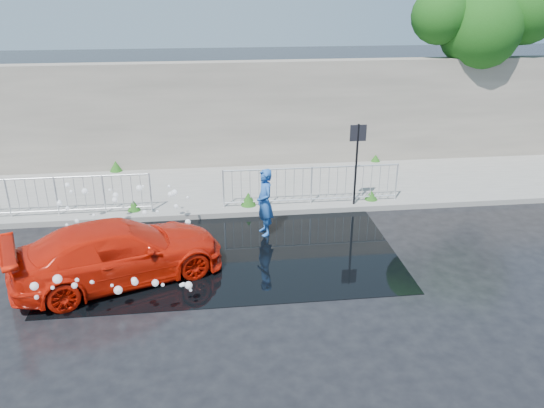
% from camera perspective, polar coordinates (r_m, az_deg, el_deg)
% --- Properties ---
extents(ground, '(90.00, 90.00, 0.00)m').
position_cam_1_polar(ground, '(12.12, -6.97, -7.22)').
color(ground, black).
rests_on(ground, ground).
extents(pavement, '(30.00, 4.00, 0.15)m').
position_cam_1_polar(pavement, '(16.62, -7.10, 1.58)').
color(pavement, slate).
rests_on(pavement, ground).
extents(curb, '(30.00, 0.25, 0.16)m').
position_cam_1_polar(curb, '(14.77, -7.06, -1.17)').
color(curb, slate).
rests_on(curb, ground).
extents(retaining_wall, '(30.00, 0.60, 3.50)m').
position_cam_1_polar(retaining_wall, '(18.20, -7.41, 9.44)').
color(retaining_wall, '#686158').
rests_on(retaining_wall, pavement).
extents(puddle, '(8.00, 5.00, 0.01)m').
position_cam_1_polar(puddle, '(13.00, -4.79, -4.91)').
color(puddle, black).
rests_on(puddle, ground).
extents(sign_post, '(0.45, 0.06, 2.50)m').
position_cam_1_polar(sign_post, '(14.83, 9.13, 5.59)').
color(sign_post, black).
rests_on(sign_post, ground).
extents(tree, '(5.14, 2.81, 6.39)m').
position_cam_1_polar(tree, '(20.35, 22.23, 17.75)').
color(tree, '#332114').
rests_on(tree, ground).
extents(railing_left, '(5.05, 0.05, 1.10)m').
position_cam_1_polar(railing_left, '(15.43, -22.20, 0.94)').
color(railing_left, silver).
rests_on(railing_left, pavement).
extents(railing_right, '(5.05, 0.05, 1.10)m').
position_cam_1_polar(railing_right, '(15.10, 4.26, 2.17)').
color(railing_right, silver).
rests_on(railing_right, pavement).
extents(weeds, '(12.17, 3.93, 0.39)m').
position_cam_1_polar(weeds, '(16.03, -8.87, 1.60)').
color(weeds, '#114213').
rests_on(weeds, pavement).
extents(water_spray, '(3.41, 5.08, 1.05)m').
position_cam_1_polar(water_spray, '(12.84, -16.47, -2.84)').
color(water_spray, white).
rests_on(water_spray, ground).
extents(red_car, '(4.86, 3.31, 1.31)m').
position_cam_1_polar(red_car, '(11.93, -16.14, -4.97)').
color(red_car, red).
rests_on(red_car, ground).
extents(person, '(0.55, 0.72, 1.75)m').
position_cam_1_polar(person, '(13.41, -0.79, 0.18)').
color(person, '#2256AC').
rests_on(person, ground).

